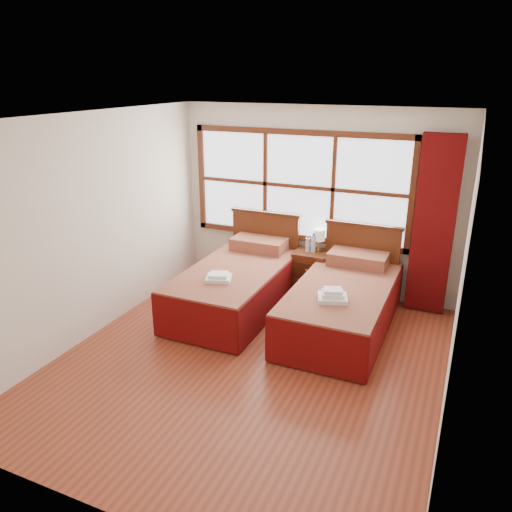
% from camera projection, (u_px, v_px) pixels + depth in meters
% --- Properties ---
extents(floor, '(4.50, 4.50, 0.00)m').
position_uv_depth(floor, '(250.00, 361.00, 5.49)').
color(floor, brown).
rests_on(floor, ground).
extents(ceiling, '(4.50, 4.50, 0.00)m').
position_uv_depth(ceiling, '(249.00, 117.00, 4.60)').
color(ceiling, white).
rests_on(ceiling, wall_back).
extents(wall_back, '(4.00, 0.00, 4.00)m').
position_uv_depth(wall_back, '(316.00, 201.00, 6.98)').
color(wall_back, silver).
rests_on(wall_back, floor).
extents(wall_left, '(0.00, 4.50, 4.50)m').
position_uv_depth(wall_left, '(93.00, 227.00, 5.80)').
color(wall_left, silver).
rests_on(wall_left, floor).
extents(wall_right, '(0.00, 4.50, 4.50)m').
position_uv_depth(wall_right, '(461.00, 281.00, 4.29)').
color(wall_right, silver).
rests_on(wall_right, floor).
extents(window, '(3.16, 0.06, 1.56)m').
position_uv_depth(window, '(299.00, 186.00, 6.97)').
color(window, white).
rests_on(window, wall_back).
extents(curtain, '(0.50, 0.16, 2.30)m').
position_uv_depth(curtain, '(434.00, 226.00, 6.30)').
color(curtain, '#590809').
rests_on(curtain, wall_back).
extents(bed_left, '(1.13, 2.20, 1.11)m').
position_uv_depth(bed_left, '(238.00, 284.00, 6.67)').
color(bed_left, '#431E0E').
rests_on(bed_left, floor).
extents(bed_right, '(1.12, 2.17, 1.09)m').
position_uv_depth(bed_right, '(343.00, 303.00, 6.13)').
color(bed_right, '#431E0E').
rests_on(bed_right, floor).
extents(nightstand, '(0.48, 0.47, 0.64)m').
position_uv_depth(nightstand, '(311.00, 273.00, 7.07)').
color(nightstand, '#512411').
rests_on(nightstand, floor).
extents(towels_left, '(0.37, 0.34, 0.09)m').
position_uv_depth(towels_left, '(219.00, 277.00, 6.12)').
color(towels_left, white).
rests_on(towels_left, bed_left).
extents(towels_right, '(0.40, 0.37, 0.14)m').
position_uv_depth(towels_right, '(333.00, 296.00, 5.59)').
color(towels_right, white).
rests_on(towels_right, bed_right).
extents(lamp, '(0.16, 0.16, 0.31)m').
position_uv_depth(lamp, '(319.00, 236.00, 6.93)').
color(lamp, gold).
rests_on(lamp, nightstand).
extents(bottle_near, '(0.06, 0.06, 0.22)m').
position_uv_depth(bottle_near, '(308.00, 245.00, 6.94)').
color(bottle_near, '#ADCADF').
rests_on(bottle_near, nightstand).
extents(bottle_far, '(0.07, 0.07, 0.27)m').
position_uv_depth(bottle_far, '(313.00, 243.00, 6.92)').
color(bottle_far, '#ADCADF').
rests_on(bottle_far, nightstand).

